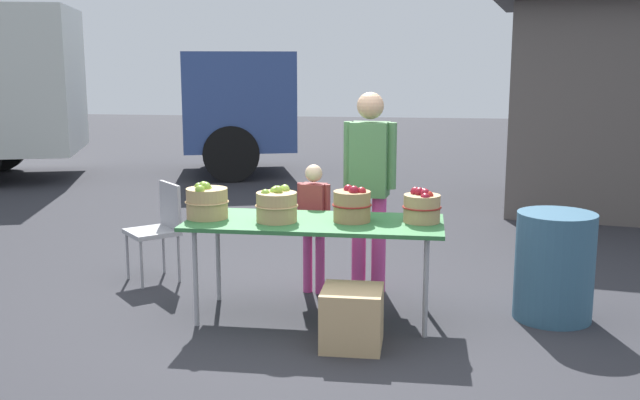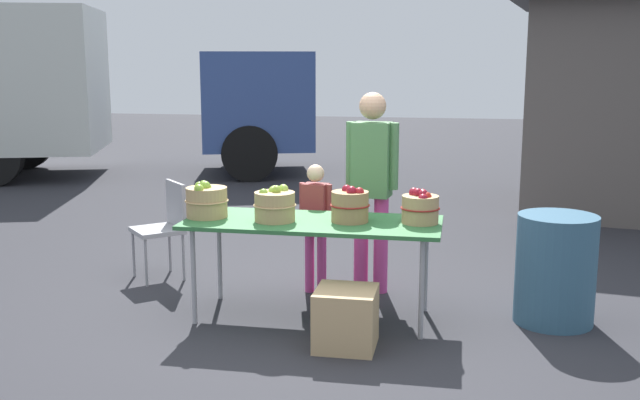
{
  "view_description": "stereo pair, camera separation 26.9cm",
  "coord_description": "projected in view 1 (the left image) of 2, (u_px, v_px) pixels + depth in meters",
  "views": [
    {
      "loc": [
        0.79,
        -5.34,
        1.93
      ],
      "look_at": [
        0.0,
        0.3,
        0.85
      ],
      "focal_mm": 41.84,
      "sensor_mm": 36.0,
      "label": 1
    },
    {
      "loc": [
        1.06,
        -5.3,
        1.93
      ],
      "look_at": [
        0.0,
        0.3,
        0.85
      ],
      "focal_mm": 41.84,
      "sensor_mm": 36.0,
      "label": 2
    }
  ],
  "objects": [
    {
      "name": "apple_basket_red_0",
      "position": [
        352.0,
        205.0,
        5.48
      ],
      "size": [
        0.29,
        0.29,
        0.27
      ],
      "color": "#A87F51",
      "rests_on": "market_table"
    },
    {
      "name": "produce_crate",
      "position": [
        352.0,
        318.0,
        5.05
      ],
      "size": [
        0.41,
        0.41,
        0.41
      ],
      "primitive_type": "cube",
      "color": "tan",
      "rests_on": "ground"
    },
    {
      "name": "vendor_adult",
      "position": [
        370.0,
        176.0,
        6.14
      ],
      "size": [
        0.44,
        0.26,
        1.67
      ],
      "rotation": [
        0.0,
        0.0,
        3.02
      ],
      "color": "#CC3F8C",
      "rests_on": "ground"
    },
    {
      "name": "apple_basket_red_1",
      "position": [
        422.0,
        207.0,
        5.46
      ],
      "size": [
        0.29,
        0.29,
        0.26
      ],
      "color": "tan",
      "rests_on": "market_table"
    },
    {
      "name": "box_truck",
      "position": [
        12.0,
        87.0,
        12.03
      ],
      "size": [
        7.99,
        4.38,
        2.75
      ],
      "rotation": [
        0.0,
        0.0,
        0.31
      ],
      "color": "silver",
      "rests_on": "ground"
    },
    {
      "name": "trash_barrel",
      "position": [
        554.0,
        266.0,
        5.56
      ],
      "size": [
        0.58,
        0.58,
        0.81
      ],
      "primitive_type": "cylinder",
      "color": "#335972",
      "rests_on": "ground"
    },
    {
      "name": "market_table",
      "position": [
        314.0,
        227.0,
        5.53
      ],
      "size": [
        1.9,
        0.76,
        0.75
      ],
      "color": "#2D6B38",
      "rests_on": "ground"
    },
    {
      "name": "folding_chair",
      "position": [
        159.0,
        224.0,
        6.54
      ],
      "size": [
        0.57,
        0.57,
        0.86
      ],
      "rotation": [
        0.0,
        0.0,
        5.45
      ],
      "color": "#99999E",
      "rests_on": "ground"
    },
    {
      "name": "child_customer",
      "position": [
        314.0,
        218.0,
        6.14
      ],
      "size": [
        0.28,
        0.18,
        1.08
      ],
      "rotation": [
        0.0,
        0.0,
        2.94
      ],
      "color": "#CC3F8C",
      "rests_on": "ground"
    },
    {
      "name": "apple_basket_green_1",
      "position": [
        277.0,
        206.0,
        5.48
      ],
      "size": [
        0.32,
        0.32,
        0.27
      ],
      "color": "tan",
      "rests_on": "market_table"
    },
    {
      "name": "food_kiosk",
      "position": [
        635.0,
        102.0,
        9.55
      ],
      "size": [
        3.92,
        3.43,
        2.74
      ],
      "rotation": [
        0.0,
        0.0,
        -0.16
      ],
      "color": "#59514C",
      "rests_on": "ground"
    },
    {
      "name": "ground_plane",
      "position": [
        315.0,
        317.0,
        5.66
      ],
      "size": [
        40.0,
        40.0,
        0.0
      ],
      "primitive_type": "plane",
      "color": "#2D2D33"
    },
    {
      "name": "apple_basket_green_0",
      "position": [
        207.0,
        202.0,
        5.59
      ],
      "size": [
        0.33,
        0.33,
        0.28
      ],
      "color": "tan",
      "rests_on": "market_table"
    }
  ]
}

